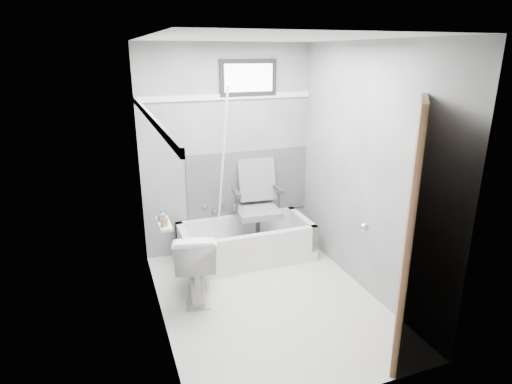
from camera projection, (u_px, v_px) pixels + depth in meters
name	position (u px, v px, depth m)	size (l,w,h in m)	color
floor	(268.00, 300.00, 4.15)	(2.60, 2.60, 0.00)	silver
ceiling	(271.00, 38.00, 3.39)	(2.60, 2.60, 0.00)	silver
wall_back	(228.00, 151.00, 4.93)	(2.00, 0.02, 2.40)	slate
wall_front	(349.00, 240.00, 2.61)	(2.00, 0.02, 2.40)	slate
wall_left	(155.00, 195.00, 3.44)	(0.02, 2.60, 2.40)	slate
wall_right	(366.00, 172.00, 4.10)	(0.02, 2.60, 2.40)	slate
bathtub	(246.00, 241.00, 4.94)	(1.50, 0.70, 0.42)	white
office_chair	(258.00, 205.00, 4.91)	(0.57, 0.57, 0.99)	slate
toilet	(196.00, 263.00, 4.14)	(0.40, 0.71, 0.70)	white
door	(466.00, 245.00, 3.01)	(0.78, 0.78, 2.00)	brown
window	(248.00, 78.00, 4.74)	(0.66, 0.04, 0.40)	black
backerboard	(249.00, 183.00, 5.13)	(1.50, 0.02, 0.78)	#4C4C4F
trim_back	(227.00, 97.00, 4.72)	(2.00, 0.02, 0.06)	white
trim_left	(150.00, 117.00, 3.25)	(0.02, 2.60, 0.06)	white
pole	(222.00, 170.00, 4.72)	(0.02, 0.02, 1.95)	white
shelf	(164.00, 224.00, 3.64)	(0.10, 0.32, 0.03)	silver
soap_bottle_a	(164.00, 220.00, 3.54)	(0.05, 0.05, 0.10)	olive
soap_bottle_b	(161.00, 215.00, 3.67)	(0.08, 0.08, 0.10)	slate
faucet	(213.00, 207.00, 5.04)	(0.26, 0.10, 0.16)	silver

